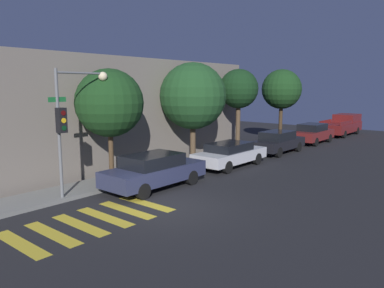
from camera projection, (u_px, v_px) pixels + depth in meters
The scene contains 14 objects.
ground_plane at pixel (166, 207), 13.36m from camera, with size 60.00×60.00×0.00m, color black.
sidewalk at pixel (96, 185), 15.99m from camera, with size 26.00×1.90×0.14m, color slate.
building_row at pixel (41, 115), 18.34m from camera, with size 26.00×6.00×5.72m, color slate.
crosswalk at pixel (93, 221), 11.96m from camera, with size 5.11×2.60×0.00m.
traffic_light_pole at pixel (71, 112), 13.87m from camera, with size 2.56×0.56×4.91m.
sedan_near_corner at pixel (154, 170), 15.69m from camera, with size 4.61×1.88×1.47m.
sedan_middle at pixel (230, 154), 19.93m from camera, with size 4.60×1.85×1.30m.
sedan_far_end at pixel (278, 142), 24.00m from camera, with size 4.43×1.75×1.42m.
sedan_tail_of_row at pixel (313, 133), 28.18m from camera, with size 4.28×1.78×1.49m.
pickup_truck at pixel (342, 125), 33.09m from camera, with size 5.51×2.00×1.78m.
tree_near_corner at pixel (109, 103), 16.16m from camera, with size 2.96×2.96×5.03m.
tree_midblock at pixel (193, 96), 20.37m from camera, with size 3.63×3.63×5.56m.
tree_far_end at pixel (239, 89), 23.71m from camera, with size 2.49×2.49×5.36m.
tree_behind_truck at pixel (282, 89), 28.16m from camera, with size 2.98×2.98×5.54m.
Camera 1 is at (-9.21, -9.02, 4.26)m, focal length 35.00 mm.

